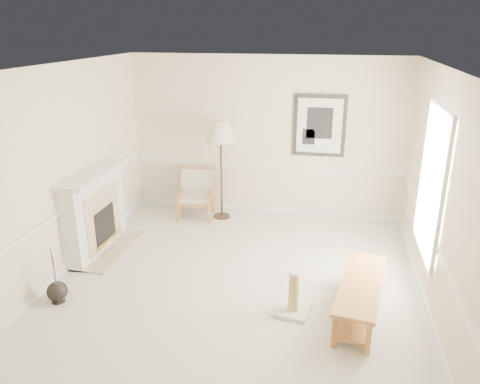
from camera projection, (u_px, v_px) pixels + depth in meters
The scene contains 8 objects.
ground at pixel (235, 283), 6.47m from camera, with size 5.50×5.50×0.00m, color silver.
room at pixel (247, 152), 5.89m from camera, with size 5.04×5.54×2.92m.
fireplace at pixel (95, 212), 7.24m from camera, with size 0.64×1.64×1.31m.
floor_vase at pixel (57, 292), 6.00m from camera, with size 0.26×0.26×0.78m.
armchair at pixel (196, 191), 8.67m from camera, with size 0.73×0.77×0.85m.
floor_lamp at pixel (221, 134), 8.18m from camera, with size 0.74×0.74×1.80m.
bench at pixel (360, 293), 5.68m from camera, with size 0.72×1.64×0.45m.
scratching_post at pixel (293, 300), 5.76m from camera, with size 0.47×0.47×0.57m.
Camera 1 is at (1.18, -5.54, 3.37)m, focal length 35.00 mm.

